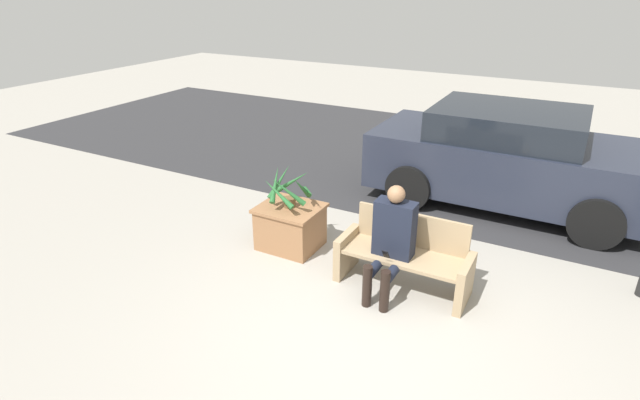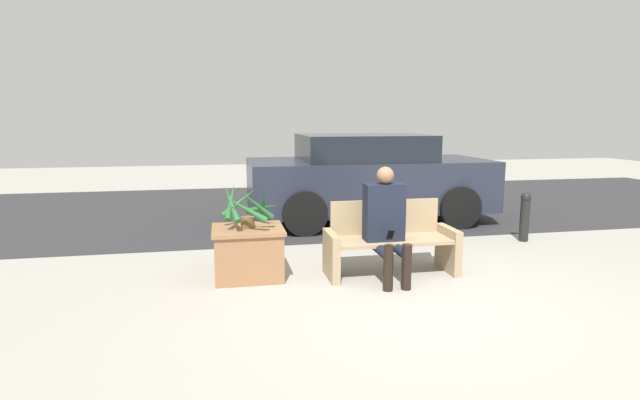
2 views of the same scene
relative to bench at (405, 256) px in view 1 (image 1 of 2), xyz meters
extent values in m
plane|color=#9E998E|center=(-0.01, -1.02, -0.38)|extent=(30.00, 30.00, 0.00)
cube|color=#2D2D30|center=(-0.01, 4.47, -0.37)|extent=(20.00, 6.00, 0.01)
cube|color=tan|center=(-0.70, -0.05, -0.12)|extent=(0.09, 0.54, 0.52)
cube|color=tan|center=(0.70, -0.05, -0.12)|extent=(0.09, 0.54, 0.52)
cube|color=tan|center=(0.00, -0.05, 0.02)|extent=(1.31, 0.50, 0.04)
cube|color=tan|center=(0.00, 0.20, 0.25)|extent=(1.31, 0.04, 0.41)
cube|color=black|center=(-0.11, -0.10, 0.36)|extent=(0.44, 0.22, 0.64)
sphere|color=#8C6647|center=(-0.11, -0.12, 0.78)|extent=(0.19, 0.19, 0.19)
cylinder|color=black|center=(-0.21, -0.33, -0.01)|extent=(0.11, 0.48, 0.11)
cylinder|color=black|center=(-0.01, -0.33, -0.01)|extent=(0.11, 0.48, 0.11)
cylinder|color=black|center=(-0.21, -0.57, -0.13)|extent=(0.10, 0.10, 0.48)
cylinder|color=black|center=(-0.01, -0.57, -0.13)|extent=(0.10, 0.10, 0.48)
cube|color=black|center=(-0.11, -0.33, 0.16)|extent=(0.07, 0.09, 0.12)
cube|color=#936642|center=(-1.61, 0.15, -0.09)|extent=(0.74, 0.64, 0.57)
cube|color=#936642|center=(-1.61, 0.15, 0.18)|extent=(0.79, 0.69, 0.04)
cylinder|color=brown|center=(-1.61, 0.15, 0.26)|extent=(0.15, 0.15, 0.12)
cone|color=#26602D|center=(-1.43, 0.16, 0.49)|extent=(0.09, 0.42, 0.39)
cone|color=#26602D|center=(-1.43, 0.31, 0.38)|extent=(0.38, 0.42, 0.20)
cone|color=#26602D|center=(-1.68, 0.34, 0.46)|extent=(0.45, 0.23, 0.34)
cone|color=#26602D|center=(-1.78, 0.19, 0.49)|extent=(0.17, 0.41, 0.40)
cone|color=#26602D|center=(-1.78, 0.09, 0.49)|extent=(0.21, 0.42, 0.39)
cone|color=#26602D|center=(-1.63, -0.06, 0.45)|extent=(0.47, 0.13, 0.32)
cone|color=#26602D|center=(-1.52, -0.02, 0.48)|extent=(0.41, 0.27, 0.38)
cube|color=#232838|center=(0.61, 2.91, 0.27)|extent=(4.08, 1.80, 0.84)
cube|color=black|center=(0.51, 2.91, 0.90)|extent=(2.12, 1.66, 0.43)
cylinder|color=black|center=(1.87, 2.01, -0.03)|extent=(0.69, 0.18, 0.69)
cylinder|color=black|center=(1.87, 3.81, -0.03)|extent=(0.69, 0.18, 0.69)
cylinder|color=black|center=(-0.66, 2.01, -0.03)|extent=(0.69, 0.18, 0.69)
cylinder|color=black|center=(-0.66, 3.81, -0.03)|extent=(0.69, 0.18, 0.69)
camera|label=1|loc=(1.48, -4.74, 2.87)|focal=28.00mm
camera|label=2|loc=(-1.87, -5.31, 1.41)|focal=28.00mm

